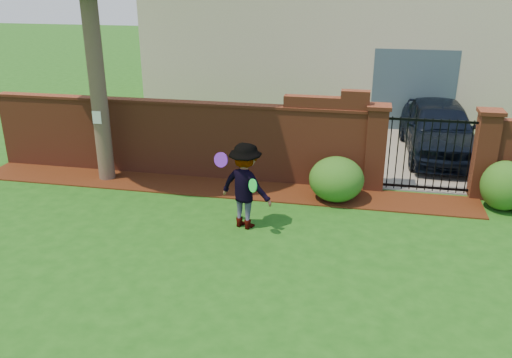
% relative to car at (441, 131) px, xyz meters
% --- Properties ---
extents(ground, '(80.00, 80.00, 0.01)m').
position_rel_car_xyz_m(ground, '(-4.04, -6.48, -0.72)').
color(ground, '#1A4F13').
rests_on(ground, ground).
extents(mulch_bed, '(11.10, 1.08, 0.03)m').
position_rel_car_xyz_m(mulch_bed, '(-4.99, -3.14, -0.70)').
color(mulch_bed, '#37170A').
rests_on(mulch_bed, ground).
extents(brick_wall, '(8.70, 0.31, 2.16)m').
position_rel_car_xyz_m(brick_wall, '(-6.05, -2.48, 0.21)').
color(brick_wall, brown).
rests_on(brick_wall, ground).
extents(pillar_left, '(0.50, 0.50, 1.88)m').
position_rel_car_xyz_m(pillar_left, '(-1.64, -2.48, 0.24)').
color(pillar_left, brown).
rests_on(pillar_left, ground).
extents(pillar_right, '(0.50, 0.50, 1.88)m').
position_rel_car_xyz_m(pillar_right, '(0.56, -2.48, 0.24)').
color(pillar_right, brown).
rests_on(pillar_right, ground).
extents(iron_gate, '(1.78, 0.03, 1.60)m').
position_rel_car_xyz_m(iron_gate, '(-0.54, -2.48, 0.14)').
color(iron_gate, black).
rests_on(iron_gate, ground).
extents(driveway, '(3.20, 8.00, 0.01)m').
position_rel_car_xyz_m(driveway, '(-0.54, 1.52, -0.71)').
color(driveway, slate).
rests_on(driveway, ground).
extents(house, '(12.40, 6.40, 6.30)m').
position_rel_car_xyz_m(house, '(-3.03, 5.52, 2.44)').
color(house, beige).
rests_on(house, ground).
extents(car, '(1.85, 4.27, 1.43)m').
position_rel_car_xyz_m(car, '(0.00, 0.00, 0.00)').
color(car, black).
rests_on(car, ground).
extents(paper_notice, '(0.20, 0.01, 0.28)m').
position_rel_car_xyz_m(paper_notice, '(-7.64, -3.27, 0.78)').
color(paper_notice, white).
rests_on(paper_notice, tree).
extents(shrub_left, '(1.13, 1.13, 0.93)m').
position_rel_car_xyz_m(shrub_left, '(-2.40, -3.27, -0.25)').
color(shrub_left, '#195319').
rests_on(shrub_left, ground).
extents(shrub_middle, '(0.91, 0.91, 1.01)m').
position_rel_car_xyz_m(shrub_middle, '(0.89, -3.06, -0.21)').
color(shrub_middle, '#195319').
rests_on(shrub_middle, ground).
extents(man, '(1.19, 0.94, 1.62)m').
position_rel_car_xyz_m(man, '(-3.98, -4.88, 0.09)').
color(man, gray).
rests_on(man, ground).
extents(frisbee_purple, '(0.28, 0.14, 0.27)m').
position_rel_car_xyz_m(frisbee_purple, '(-4.39, -4.95, 0.60)').
color(frisbee_purple, '#6920C8').
rests_on(frisbee_purple, man).
extents(frisbee_green, '(0.21, 0.21, 0.24)m').
position_rel_car_xyz_m(frisbee_green, '(-3.75, -5.22, 0.26)').
color(frisbee_green, '#1CD344').
rests_on(frisbee_green, man).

